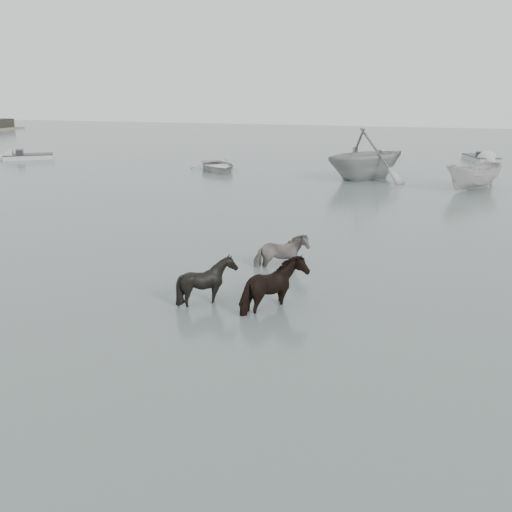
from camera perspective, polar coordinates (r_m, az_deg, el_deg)
name	(u,v)px	position (r m, az deg, el deg)	size (l,w,h in m)	color
ground	(223,299)	(15.04, -3.37, -4.36)	(140.00, 140.00, 0.00)	#505F5D
pony_pinto	(281,245)	(17.52, 2.52, 1.12)	(0.76, 1.66, 1.40)	black
pony_dark	(275,279)	(14.13, 1.95, -2.30)	(1.59, 1.36, 1.60)	black
pony_black	(207,276)	(14.61, -4.91, -2.04)	(1.16, 1.31, 1.44)	black
rowboat_lead	(217,164)	(38.33, -3.90, 9.17)	(3.06, 4.28, 0.89)	silver
rowboat_trail	(367,153)	(35.22, 11.03, 10.12)	(5.19, 6.01, 3.17)	#A3A5A3
boat_small	(474,175)	(33.24, 20.97, 7.62)	(1.58, 4.19, 1.62)	#B9B8B4
skiff_outer	(28,154)	(47.73, -21.82, 9.42)	(4.97, 1.60, 0.75)	beige
skiff_mid	(481,156)	(46.56, 21.58, 9.30)	(4.97, 1.60, 0.75)	#ADB0AD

